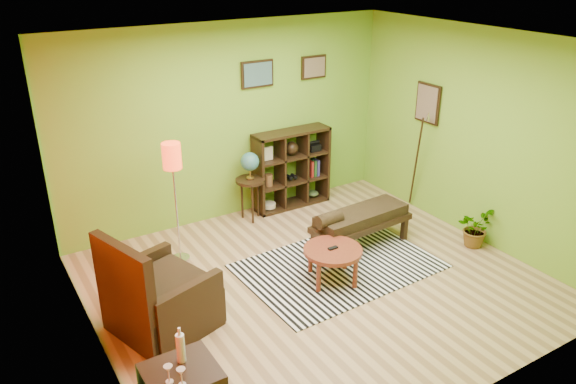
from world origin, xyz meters
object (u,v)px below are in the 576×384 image
floor_lamp (173,167)px  globe_table (250,169)px  armchair (158,300)px  potted_plant (474,231)px  coffee_table (333,253)px  cube_shelf (292,169)px  bench (359,219)px

floor_lamp → globe_table: 1.51m
armchair → potted_plant: bearing=-6.5°
coffee_table → cube_shelf: size_ratio=0.58×
armchair → globe_table: 2.73m
floor_lamp → cube_shelf: 2.30m
globe_table → potted_plant: size_ratio=1.97×
globe_table → bench: (0.81, -1.49, -0.37)m
floor_lamp → globe_table: (1.32, 0.55, -0.49)m
floor_lamp → cube_shelf: floor_lamp is taller
coffee_table → potted_plant: 2.14m
coffee_table → globe_table: (-0.04, 1.97, 0.41)m
cube_shelf → potted_plant: size_ratio=2.29×
floor_lamp → cube_shelf: bearing=17.4°
cube_shelf → potted_plant: 2.77m
coffee_table → potted_plant: size_ratio=1.33×
globe_table → cube_shelf: cube_shelf is taller
globe_table → bench: bearing=-61.6°
coffee_table → cube_shelf: bearing=70.6°
cube_shelf → bench: (0.03, -1.60, -0.19)m
potted_plant → globe_table: bearing=133.8°
coffee_table → globe_table: 2.01m
globe_table → potted_plant: (2.16, -2.25, -0.58)m
cube_shelf → coffee_table: bearing=-109.4°
armchair → potted_plant: 4.23m
cube_shelf → bench: 1.61m
globe_table → bench: globe_table is taller
armchair → floor_lamp: bearing=59.9°
bench → globe_table: bearing=118.4°
armchair → bench: armchair is taller
cube_shelf → floor_lamp: bearing=-162.6°
globe_table → bench: 1.74m
floor_lamp → bench: size_ratio=1.09×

